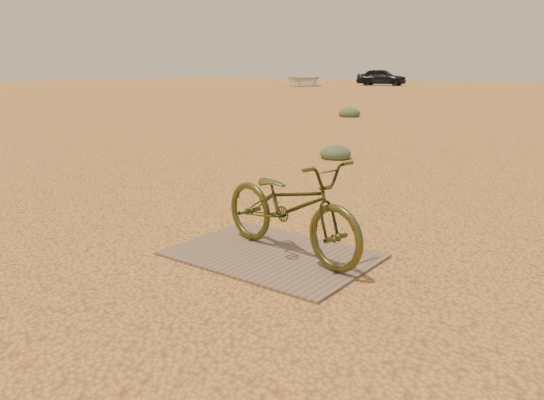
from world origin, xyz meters
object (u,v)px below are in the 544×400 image
Objects in this scene: plywood_board at (272,255)px; boat_near_left at (303,79)px; bicycle at (290,206)px; car at (382,77)px.

boat_near_left is at bearing 123.41° from plywood_board.
boat_near_left reaches higher than bicycle.
plywood_board is at bearing 136.20° from bicycle.
bicycle is (0.12, 0.08, 0.41)m from plywood_board.
bicycle is at bearing 34.42° from plywood_board.
plywood_board is 1.05× the size of bicycle.
plywood_board is 0.27× the size of boat_near_left.
bicycle is 0.36× the size of car.
car is (-18.46, 40.15, 0.30)m from bicycle.
plywood_board is 41.89m from boat_near_left.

